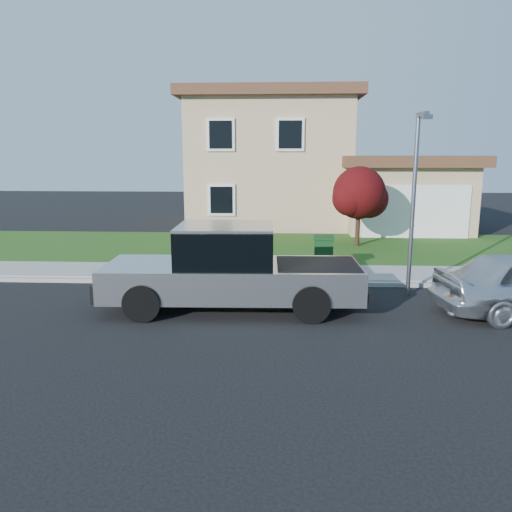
{
  "coord_description": "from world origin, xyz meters",
  "views": [
    {
      "loc": [
        0.68,
        -11.05,
        3.68
      ],
      "look_at": [
        0.03,
        1.15,
        1.2
      ],
      "focal_mm": 35.0,
      "sensor_mm": 36.0,
      "label": 1
    }
  ],
  "objects_px": {
    "trash_bin": "(323,252)",
    "woman": "(192,264)",
    "pickup_truck": "(232,270)",
    "street_lamp": "(415,195)",
    "ornamental_tree": "(360,195)"
  },
  "relations": [
    {
      "from": "ornamental_tree",
      "to": "trash_bin",
      "type": "relative_size",
      "value": 3.05
    },
    {
      "from": "pickup_truck",
      "to": "street_lamp",
      "type": "bearing_deg",
      "value": 14.89
    },
    {
      "from": "trash_bin",
      "to": "woman",
      "type": "bearing_deg",
      "value": -142.72
    },
    {
      "from": "woman",
      "to": "trash_bin",
      "type": "bearing_deg",
      "value": -162.34
    },
    {
      "from": "trash_bin",
      "to": "street_lamp",
      "type": "xyz_separation_m",
      "value": [
        2.06,
        -2.53,
        2.01
      ]
    },
    {
      "from": "trash_bin",
      "to": "ornamental_tree",
      "type": "bearing_deg",
      "value": 71.7
    },
    {
      "from": "ornamental_tree",
      "to": "street_lamp",
      "type": "xyz_separation_m",
      "value": [
        0.32,
        -6.96,
        0.57
      ]
    },
    {
      "from": "trash_bin",
      "to": "street_lamp",
      "type": "distance_m",
      "value": 3.84
    },
    {
      "from": "street_lamp",
      "to": "woman",
      "type": "bearing_deg",
      "value": 170.48
    },
    {
      "from": "woman",
      "to": "trash_bin",
      "type": "relative_size",
      "value": 1.61
    },
    {
      "from": "ornamental_tree",
      "to": "pickup_truck",
      "type": "bearing_deg",
      "value": -117.1
    },
    {
      "from": "trash_bin",
      "to": "pickup_truck",
      "type": "bearing_deg",
      "value": -119.74
    },
    {
      "from": "woman",
      "to": "street_lamp",
      "type": "height_order",
      "value": "street_lamp"
    },
    {
      "from": "pickup_truck",
      "to": "ornamental_tree",
      "type": "xyz_separation_m",
      "value": [
        4.26,
        8.33,
        1.16
      ]
    },
    {
      "from": "trash_bin",
      "to": "street_lamp",
      "type": "relative_size",
      "value": 0.22
    }
  ]
}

